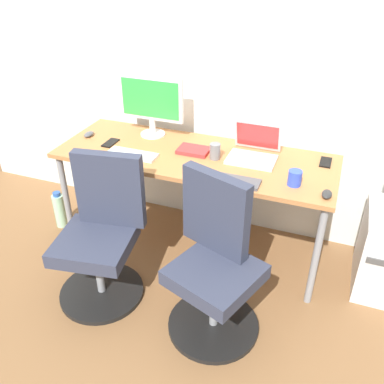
# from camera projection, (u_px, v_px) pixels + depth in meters

# --- Properties ---
(ground_plane) EXTENTS (5.28, 5.28, 0.00)m
(ground_plane) POSITION_uv_depth(u_px,v_px,m) (194.00, 244.00, 3.17)
(ground_plane) COLOR brown
(back_wall) EXTENTS (4.40, 0.04, 2.60)m
(back_wall) POSITION_uv_depth(u_px,v_px,m) (216.00, 57.00, 2.83)
(back_wall) COLOR silver
(back_wall) RESTS_ON ground
(desk) EXTENTS (1.87, 0.68, 0.76)m
(desk) POSITION_uv_depth(u_px,v_px,m) (195.00, 163.00, 2.81)
(desk) COLOR #B77542
(desk) RESTS_ON ground
(office_chair_left) EXTENTS (0.54, 0.54, 0.94)m
(office_chair_left) POSITION_uv_depth(u_px,v_px,m) (102.00, 237.00, 2.55)
(office_chair_left) COLOR black
(office_chair_left) RESTS_ON ground
(office_chair_right) EXTENTS (0.56, 0.56, 0.94)m
(office_chair_right) POSITION_uv_depth(u_px,v_px,m) (215.00, 266.00, 2.33)
(office_chair_right) COLOR black
(office_chair_right) RESTS_ON ground
(water_bottle_on_floor) EXTENTS (0.09, 0.09, 0.31)m
(water_bottle_on_floor) POSITION_uv_depth(u_px,v_px,m) (60.00, 210.00, 3.30)
(water_bottle_on_floor) COLOR #A5D8B2
(water_bottle_on_floor) RESTS_ON ground
(desktop_monitor) EXTENTS (0.48, 0.18, 0.43)m
(desktop_monitor) POSITION_uv_depth(u_px,v_px,m) (151.00, 102.00, 2.93)
(desktop_monitor) COLOR silver
(desktop_monitor) RESTS_ON desk
(open_laptop) EXTENTS (0.31, 0.28, 0.22)m
(open_laptop) POSITION_uv_depth(u_px,v_px,m) (254.00, 150.00, 2.72)
(open_laptop) COLOR silver
(open_laptop) RESTS_ON desk
(keyboard_by_monitor) EXTENTS (0.34, 0.12, 0.02)m
(keyboard_by_monitor) POSITION_uv_depth(u_px,v_px,m) (132.00, 154.00, 2.76)
(keyboard_by_monitor) COLOR silver
(keyboard_by_monitor) RESTS_ON desk
(keyboard_by_laptop) EXTENTS (0.34, 0.12, 0.02)m
(keyboard_by_laptop) POSITION_uv_depth(u_px,v_px,m) (231.00, 180.00, 2.47)
(keyboard_by_laptop) COLOR #515156
(keyboard_by_laptop) RESTS_ON desk
(mouse_by_monitor) EXTENTS (0.06, 0.10, 0.03)m
(mouse_by_monitor) POSITION_uv_depth(u_px,v_px,m) (89.00, 134.00, 3.03)
(mouse_by_monitor) COLOR #515156
(mouse_by_monitor) RESTS_ON desk
(mouse_by_laptop) EXTENTS (0.06, 0.10, 0.03)m
(mouse_by_laptop) POSITION_uv_depth(u_px,v_px,m) (327.00, 194.00, 2.32)
(mouse_by_laptop) COLOR #2D2D2D
(mouse_by_laptop) RESTS_ON desk
(coffee_mug) EXTENTS (0.08, 0.08, 0.09)m
(coffee_mug) POSITION_uv_depth(u_px,v_px,m) (295.00, 178.00, 2.41)
(coffee_mug) COLOR blue
(coffee_mug) RESTS_ON desk
(pen_cup) EXTENTS (0.07, 0.07, 0.10)m
(pen_cup) POSITION_uv_depth(u_px,v_px,m) (215.00, 151.00, 2.70)
(pen_cup) COLOR slate
(pen_cup) RESTS_ON desk
(phone_near_monitor) EXTENTS (0.07, 0.14, 0.01)m
(phone_near_monitor) POSITION_uv_depth(u_px,v_px,m) (326.00, 162.00, 2.67)
(phone_near_monitor) COLOR black
(phone_near_monitor) RESTS_ON desk
(phone_near_laptop) EXTENTS (0.07, 0.14, 0.01)m
(phone_near_laptop) POSITION_uv_depth(u_px,v_px,m) (111.00, 143.00, 2.93)
(phone_near_laptop) COLOR black
(phone_near_laptop) RESTS_ON desk
(notebook) EXTENTS (0.21, 0.15, 0.03)m
(notebook) POSITION_uv_depth(u_px,v_px,m) (194.00, 150.00, 2.80)
(notebook) COLOR red
(notebook) RESTS_ON desk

